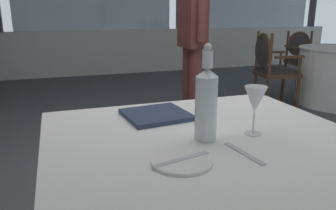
{
  "coord_description": "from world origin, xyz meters",
  "views": [
    {
      "loc": [
        -0.8,
        -2.11,
        1.21
      ],
      "look_at": [
        -0.38,
        -0.85,
        0.83
      ],
      "focal_mm": 35.77,
      "sensor_mm": 36.0,
      "label": 1
    }
  ],
  "objects_px": {
    "water_bottle": "(206,102)",
    "wine_glass": "(255,101)",
    "menu_book": "(156,115)",
    "dining_chair_2_0": "(271,64)",
    "diner_person_0": "(192,34)",
    "side_plate": "(182,161)",
    "dining_chair_2_3": "(302,55)"
  },
  "relations": [
    {
      "from": "side_plate",
      "to": "dining_chair_2_3",
      "type": "relative_size",
      "value": 0.22
    },
    {
      "from": "dining_chair_2_0",
      "to": "diner_person_0",
      "type": "relative_size",
      "value": 0.56
    },
    {
      "from": "side_plate",
      "to": "wine_glass",
      "type": "height_order",
      "value": "wine_glass"
    },
    {
      "from": "dining_chair_2_3",
      "to": "wine_glass",
      "type": "bearing_deg",
      "value": -32.07
    },
    {
      "from": "wine_glass",
      "to": "menu_book",
      "type": "distance_m",
      "value": 0.45
    },
    {
      "from": "dining_chair_2_0",
      "to": "dining_chair_2_3",
      "type": "distance_m",
      "value": 1.36
    },
    {
      "from": "water_bottle",
      "to": "wine_glass",
      "type": "bearing_deg",
      "value": -3.41
    },
    {
      "from": "side_plate",
      "to": "dining_chair_2_0",
      "type": "distance_m",
      "value": 3.5
    },
    {
      "from": "wine_glass",
      "to": "water_bottle",
      "type": "bearing_deg",
      "value": 176.59
    },
    {
      "from": "menu_book",
      "to": "water_bottle",
      "type": "bearing_deg",
      "value": -79.87
    },
    {
      "from": "side_plate",
      "to": "diner_person_0",
      "type": "xyz_separation_m",
      "value": [
        1.04,
        2.41,
        0.22
      ]
    },
    {
      "from": "side_plate",
      "to": "menu_book",
      "type": "bearing_deg",
      "value": 82.9
    },
    {
      "from": "wine_glass",
      "to": "dining_chair_2_3",
      "type": "height_order",
      "value": "wine_glass"
    },
    {
      "from": "wine_glass",
      "to": "menu_book",
      "type": "bearing_deg",
      "value": 131.85
    },
    {
      "from": "wine_glass",
      "to": "menu_book",
      "type": "relative_size",
      "value": 0.69
    },
    {
      "from": "dining_chair_2_0",
      "to": "dining_chair_2_3",
      "type": "relative_size",
      "value": 1.06
    },
    {
      "from": "menu_book",
      "to": "side_plate",
      "type": "bearing_deg",
      "value": -103.85
    },
    {
      "from": "menu_book",
      "to": "dining_chair_2_0",
      "type": "distance_m",
      "value": 3.11
    },
    {
      "from": "side_plate",
      "to": "wine_glass",
      "type": "xyz_separation_m",
      "value": [
        0.35,
        0.15,
        0.13
      ]
    },
    {
      "from": "water_bottle",
      "to": "dining_chair_2_0",
      "type": "height_order",
      "value": "water_bottle"
    },
    {
      "from": "wine_glass",
      "to": "menu_book",
      "type": "xyz_separation_m",
      "value": [
        -0.29,
        0.32,
        -0.12
      ]
    },
    {
      "from": "dining_chair_2_3",
      "to": "diner_person_0",
      "type": "bearing_deg",
      "value": -55.51
    },
    {
      "from": "wine_glass",
      "to": "diner_person_0",
      "type": "distance_m",
      "value": 2.36
    },
    {
      "from": "side_plate",
      "to": "menu_book",
      "type": "height_order",
      "value": "menu_book"
    },
    {
      "from": "water_bottle",
      "to": "menu_book",
      "type": "relative_size",
      "value": 1.3
    },
    {
      "from": "side_plate",
      "to": "wine_glass",
      "type": "relative_size",
      "value": 1.04
    },
    {
      "from": "dining_chair_2_0",
      "to": "diner_person_0",
      "type": "distance_m",
      "value": 1.3
    },
    {
      "from": "wine_glass",
      "to": "diner_person_0",
      "type": "height_order",
      "value": "diner_person_0"
    },
    {
      "from": "wine_glass",
      "to": "dining_chair_2_0",
      "type": "xyz_separation_m",
      "value": [
        1.89,
        2.53,
        -0.33
      ]
    },
    {
      "from": "wine_glass",
      "to": "dining_chair_2_3",
      "type": "xyz_separation_m",
      "value": [
        3.01,
        3.3,
        -0.35
      ]
    },
    {
      "from": "dining_chair_2_3",
      "to": "water_bottle",
      "type": "bearing_deg",
      "value": -33.98
    },
    {
      "from": "menu_book",
      "to": "dining_chair_2_3",
      "type": "distance_m",
      "value": 4.45
    }
  ]
}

